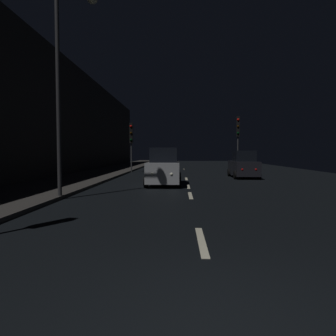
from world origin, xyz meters
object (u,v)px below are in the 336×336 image
(traffic_light_far_right, at_px, (238,131))
(car_parked_right_far, at_px, (243,165))
(traffic_light_far_left, at_px, (131,137))
(streetlamp_overhead, at_px, (68,66))
(car_approaching_headlights, at_px, (164,168))

(traffic_light_far_right, bearing_deg, car_parked_right_far, 4.27)
(traffic_light_far_right, relative_size, car_parked_right_far, 1.32)
(traffic_light_far_left, height_order, streetlamp_overhead, streetlamp_overhead)
(car_approaching_headlights, bearing_deg, car_parked_right_far, 133.06)
(traffic_light_far_right, bearing_deg, streetlamp_overhead, -18.19)
(traffic_light_far_left, height_order, car_approaching_headlights, traffic_light_far_left)
(traffic_light_far_right, xyz_separation_m, streetlamp_overhead, (-9.87, -17.54, 1.37))
(traffic_light_far_left, bearing_deg, streetlamp_overhead, -0.27)
(streetlamp_overhead, distance_m, car_approaching_headlights, 7.92)
(traffic_light_far_right, distance_m, streetlamp_overhead, 20.17)
(car_approaching_headlights, xyz_separation_m, car_parked_right_far, (5.63, 5.26, -0.06))
(traffic_light_far_left, relative_size, car_approaching_headlights, 1.09)
(streetlamp_overhead, xyz_separation_m, car_parked_right_far, (9.08, 10.98, -4.33))
(traffic_light_far_left, xyz_separation_m, car_approaching_headlights, (3.67, -11.22, -2.38))
(traffic_light_far_right, height_order, car_approaching_headlights, traffic_light_far_right)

